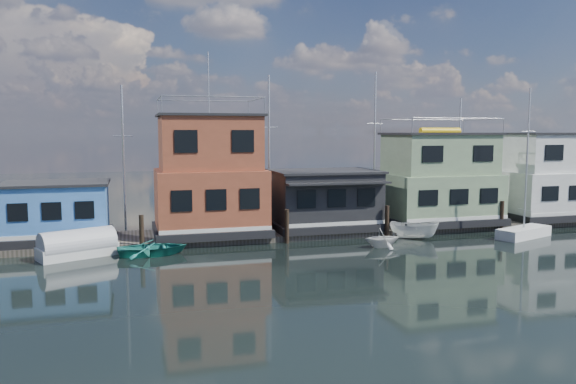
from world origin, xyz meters
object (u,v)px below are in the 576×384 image
object	(u,v)px
houseboat_white	(551,177)
day_sailer	(524,231)
houseboat_red	(210,178)
motorboat	(414,230)
houseboat_blue	(57,212)
houseboat_dark	(324,199)
houseboat_green	(439,180)
dinghy_white	(382,238)
tarp_runabout	(78,246)
dinghy_teal	(153,248)

from	to	relation	value
houseboat_white	day_sailer	distance (m)	8.95
houseboat_red	motorboat	distance (m)	14.01
houseboat_blue	houseboat_red	world-z (taller)	houseboat_red
houseboat_dark	day_sailer	bearing A→B (deg)	-22.75
houseboat_white	motorboat	bearing A→B (deg)	-165.19
houseboat_green	dinghy_white	size ratio (longest dim) A/B	3.60
houseboat_blue	day_sailer	xyz separation A→B (m)	(29.95, -5.24, -1.79)
tarp_runabout	houseboat_dark	bearing A→B (deg)	-12.45
dinghy_teal	tarp_runabout	bearing A→B (deg)	79.16
houseboat_white	motorboat	world-z (taller)	houseboat_white
houseboat_white	dinghy_white	xyz separation A→B (m)	(-17.19, -5.63, -2.92)
motorboat	tarp_runabout	world-z (taller)	tarp_runabout
houseboat_red	houseboat_dark	xyz separation A→B (m)	(8.00, -0.02, -1.69)
tarp_runabout	dinghy_teal	bearing A→B (deg)	-32.76
houseboat_white	day_sailer	bearing A→B (deg)	-141.35
houseboat_dark	day_sailer	xyz separation A→B (m)	(12.45, -5.22, -2.00)
houseboat_blue	tarp_runabout	xyz separation A→B (m)	(1.44, -3.42, -1.56)
houseboat_dark	dinghy_white	world-z (taller)	houseboat_dark
houseboat_blue	houseboat_white	world-z (taller)	houseboat_white
day_sailer	dinghy_white	bearing A→B (deg)	161.20
houseboat_blue	dinghy_teal	distance (m)	7.11
houseboat_white	day_sailer	size ratio (longest dim) A/B	1.20
houseboat_white	dinghy_teal	xyz separation A→B (m)	(-30.92, -4.03, -3.12)
houseboat_blue	houseboat_white	xyz separation A→B (m)	(36.50, 0.00, 1.33)
day_sailer	dinghy_white	world-z (taller)	day_sailer
motorboat	dinghy_white	xyz separation A→B (m)	(-3.25, -1.95, -0.01)
day_sailer	tarp_runabout	distance (m)	28.57
day_sailer	dinghy_teal	distance (m)	24.40
dinghy_teal	houseboat_green	bearing A→B (deg)	-81.60
houseboat_white	tarp_runabout	size ratio (longest dim) A/B	1.84
houseboat_green	motorboat	xyz separation A→B (m)	(-3.94, -3.69, -2.92)
motorboat	houseboat_red	bearing A→B (deg)	107.69
dinghy_white	houseboat_blue	bearing A→B (deg)	71.66
day_sailer	tarp_runabout	bearing A→B (deg)	155.42
houseboat_red	houseboat_white	xyz separation A→B (m)	(27.00, 0.00, -0.57)
houseboat_red	dinghy_teal	bearing A→B (deg)	-134.24
day_sailer	dinghy_white	distance (m)	10.65
houseboat_green	dinghy_white	xyz separation A→B (m)	(-7.19, -5.63, -2.94)
houseboat_blue	day_sailer	distance (m)	30.46
day_sailer	tarp_runabout	size ratio (longest dim) A/B	1.54
day_sailer	houseboat_red	bearing A→B (deg)	144.69
houseboat_dark	tarp_runabout	bearing A→B (deg)	-168.04
houseboat_dark	dinghy_teal	size ratio (longest dim) A/B	1.86
houseboat_green	houseboat_dark	bearing A→B (deg)	-179.88
tarp_runabout	houseboat_white	bearing A→B (deg)	-18.84
houseboat_green	tarp_runabout	bearing A→B (deg)	-172.23
day_sailer	dinghy_white	xyz separation A→B (m)	(-10.64, -0.40, 0.20)
houseboat_dark	houseboat_blue	bearing A→B (deg)	179.94
houseboat_blue	houseboat_dark	world-z (taller)	houseboat_dark
houseboat_red	day_sailer	xyz separation A→B (m)	(20.45, -5.24, -3.69)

